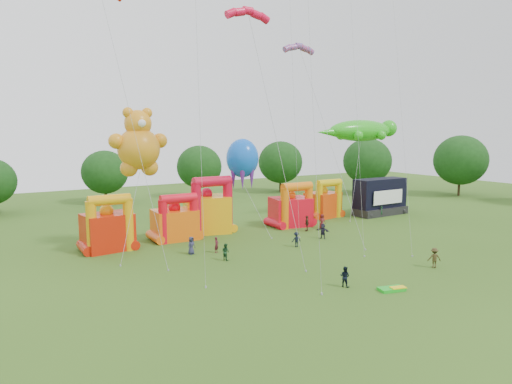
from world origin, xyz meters
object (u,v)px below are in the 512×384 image
stage_trailer (380,197)px  spectator_0 (191,245)px  bouncy_castle_2 (208,211)px  octopus_kite (245,170)px  gecko_kite (358,157)px  teddy_bear_kite (134,185)px  bouncy_castle_0 (108,229)px  spectator_4 (307,223)px

stage_trailer → spectator_0: (-32.46, -5.90, -1.70)m
bouncy_castle_2 → octopus_kite: octopus_kite is taller
octopus_kite → spectator_0: octopus_kite is taller
gecko_kite → octopus_kite: (-18.28, 0.33, -1.03)m
bouncy_castle_2 → teddy_bear_kite: 12.33m
stage_trailer → octopus_kite: bearing=177.7°
octopus_kite → bouncy_castle_0: bearing=-176.9°
teddy_bear_kite → bouncy_castle_2: bearing=26.3°
bouncy_castle_2 → stage_trailer: bearing=-4.8°
bouncy_castle_2 → teddy_bear_kite: bearing=-153.7°
spectator_0 → spectator_4: (16.42, 2.51, 0.07)m
gecko_kite → octopus_kite: gecko_kite is taller
octopus_kite → bouncy_castle_2: bearing=163.1°
bouncy_castle_0 → stage_trailer: size_ratio=0.70×
bouncy_castle_2 → stage_trailer: (26.77, -2.25, -0.04)m
teddy_bear_kite → spectator_4: size_ratio=7.62×
teddy_bear_kite → spectator_0: 8.23m
stage_trailer → octopus_kite: (-22.34, 0.90, 4.88)m
stage_trailer → teddy_bear_kite: teddy_bear_kite is taller
stage_trailer → spectator_0: size_ratio=4.77×
stage_trailer → gecko_kite: bearing=172.0°
teddy_bear_kite → spectator_0: teddy_bear_kite is taller
spectator_0 → octopus_kite: bearing=11.9°
octopus_kite → teddy_bear_kite: bearing=-165.7°
bouncy_castle_2 → teddy_bear_kite: teddy_bear_kite is taller
octopus_kite → spectator_4: size_ratio=5.92×
stage_trailer → spectator_4: size_ratio=4.42×
bouncy_castle_2 → stage_trailer: 26.86m
octopus_kite → spectator_4: octopus_kite is taller
bouncy_castle_2 → spectator_4: bouncy_castle_2 is taller
spectator_0 → bouncy_castle_0: bearing=116.6°
bouncy_castle_0 → octopus_kite: (16.81, 0.91, 5.20)m
bouncy_castle_2 → teddy_bear_kite: (-10.35, -5.12, 4.33)m
stage_trailer → gecko_kite: 7.20m
spectator_0 → spectator_4: spectator_4 is taller
gecko_kite → bouncy_castle_2: bearing=175.8°
bouncy_castle_2 → gecko_kite: bearing=-4.2°
stage_trailer → bouncy_castle_2: bearing=175.2°
bouncy_castle_2 → octopus_kite: bearing=-16.9°
teddy_bear_kite → octopus_kite: 15.26m
spectator_0 → spectator_4: 16.61m
stage_trailer → teddy_bear_kite: 37.48m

